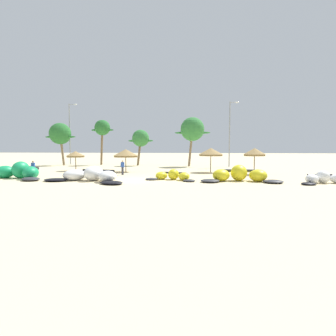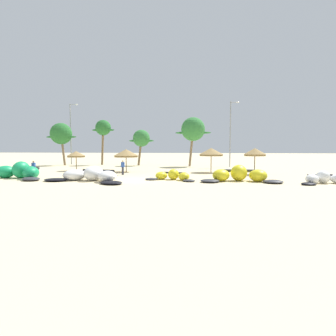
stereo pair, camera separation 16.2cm
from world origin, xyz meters
name	(u,v)px [view 1 (the left image)]	position (x,y,z in m)	size (l,w,h in m)	color
ground_plane	(136,180)	(0.00, 0.00, 0.00)	(260.00, 260.00, 0.00)	beige
kite_far_left	(18,172)	(-11.65, -0.19, 0.63)	(7.31, 4.11, 1.65)	#333338
kite_left	(91,175)	(-3.76, -1.35, 0.52)	(8.03, 4.75, 1.35)	black
kite_left_of_center	(173,176)	(3.39, 0.55, 0.38)	(4.92, 2.90, 1.00)	#333338
kite_center	(239,175)	(9.43, 0.22, 0.56)	(7.34, 3.37, 1.45)	#333338
kite_right_of_center	(325,179)	(16.33, -0.48, 0.41)	(5.19, 2.94, 1.07)	black
beach_umbrella_near_van	(76,154)	(-10.19, 9.30, 2.15)	(2.34, 2.34, 2.55)	brown
beach_umbrella_middle	(126,153)	(-3.33, 8.60, 2.31)	(3.04, 3.04, 2.81)	brown
beach_umbrella_near_palms	(211,152)	(7.11, 9.18, 2.47)	(2.93, 2.93, 2.96)	brown
beach_umbrella_outermost	(255,152)	(11.92, 7.25, 2.50)	(2.44, 2.44, 2.94)	brown
person_near_kites	(123,167)	(-2.60, 4.68, 0.82)	(0.36, 0.24, 1.62)	#383842
person_by_umbrellas	(33,168)	(-11.59, 2.25, 0.82)	(0.36, 0.24, 1.62)	#383842
palm_leftmost	(60,134)	(-17.83, 19.85, 5.30)	(5.42, 3.61, 7.16)	#7F6647
palm_left	(102,128)	(-11.23, 22.04, 6.31)	(4.02, 2.68, 7.80)	brown
palm_left_of_gap	(141,139)	(-4.25, 21.13, 4.51)	(4.26, 2.84, 6.00)	brown
palm_center_left	(192,129)	(4.44, 19.98, 5.88)	(5.68, 3.78, 7.83)	#7F6647
lamppost_west	(70,131)	(-17.34, 22.54, 5.91)	(1.57, 0.24, 10.76)	gray
lamppost_west_center	(230,131)	(10.32, 19.61, 5.56)	(1.41, 0.24, 10.12)	gray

